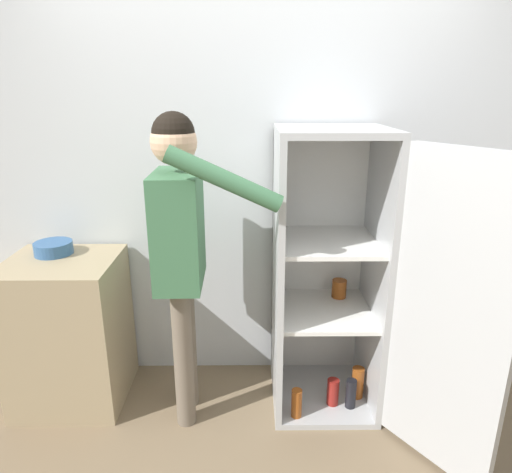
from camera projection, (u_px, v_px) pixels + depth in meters
name	position (u px, v px, depth m)	size (l,w,h in m)	color
wall_back	(257.00, 183.00, 2.79)	(7.00, 0.06, 2.55)	silver
refrigerator	(348.00, 282.00, 2.54)	(0.97, 1.11, 1.64)	#B7BABC
person	(181.00, 234.00, 2.37)	(0.65, 0.55, 1.73)	#726656
counter	(69.00, 331.00, 2.72)	(0.62, 0.57, 0.90)	tan
bowl	(53.00, 248.00, 2.67)	(0.22, 0.22, 0.07)	#335B8E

